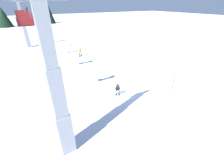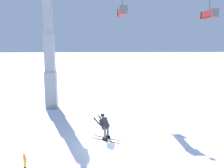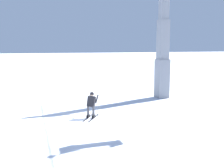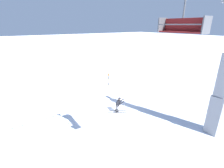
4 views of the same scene
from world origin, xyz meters
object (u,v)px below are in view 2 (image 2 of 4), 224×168
Objects in this scene: lift_tower_near at (50,60)px; chairlift_seat_nearest at (121,11)px; chairlift_seat_second at (208,14)px; skier_carving_main at (104,125)px.

lift_tower_near reaches higher than chairlift_seat_nearest.
chairlift_seat_second is (7.07, 0.00, -0.13)m from chairlift_seat_nearest.
skier_carving_main is 0.82× the size of chairlift_seat_nearest.
skier_carving_main is at bearing -58.52° from lift_tower_near.
chairlift_seat_nearest is 0.94× the size of chairlift_seat_second.
chairlift_seat_nearest is at bearing 75.83° from skier_carving_main.
lift_tower_near is at bearing 121.48° from skier_carving_main.
chairlift_seat_nearest is at bearing 0.00° from lift_tower_near.
lift_tower_near is at bearing -180.00° from chairlift_seat_second.
lift_tower_near is 4.57× the size of chairlift_seat_nearest.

